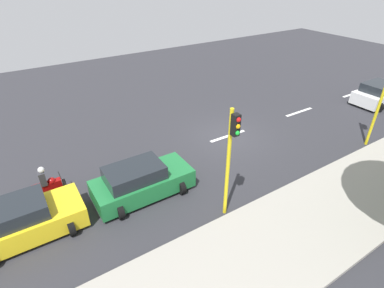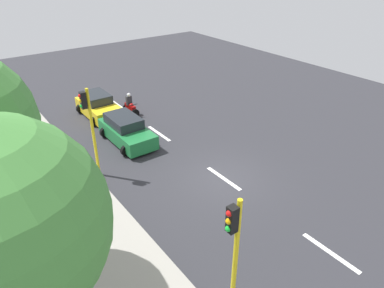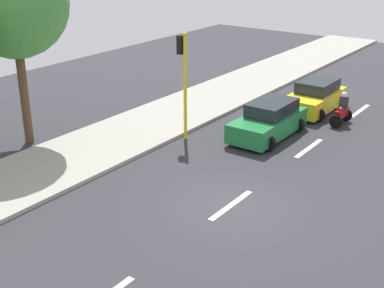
{
  "view_description": "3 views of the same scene",
  "coord_description": "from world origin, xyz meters",
  "px_view_note": "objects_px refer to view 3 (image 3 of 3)",
  "views": [
    {
      "loc": [
        11.52,
        -9.78,
        8.51
      ],
      "look_at": [
        1.44,
        -3.35,
        1.29
      ],
      "focal_mm": 28.22,
      "sensor_mm": 36.0,
      "label": 1
    },
    {
      "loc": [
        9.72,
        10.57,
        9.76
      ],
      "look_at": [
        0.77,
        -1.57,
        1.48
      ],
      "focal_mm": 32.96,
      "sensor_mm": 36.0,
      "label": 2
    },
    {
      "loc": [
        -7.92,
        13.14,
        8.26
      ],
      "look_at": [
        2.35,
        -1.09,
        1.23
      ],
      "focal_mm": 49.91,
      "sensor_mm": 36.0,
      "label": 3
    }
  ],
  "objects_px": {
    "car_yellow_cab": "(315,97)",
    "car_green": "(269,121)",
    "motorcycle": "(342,111)",
    "street_tree_south": "(13,4)",
    "traffic_light_midblock": "(183,71)"
  },
  "relations": [
    {
      "from": "street_tree_south",
      "to": "motorcycle",
      "type": "bearing_deg",
      "value": -135.02
    },
    {
      "from": "motorcycle",
      "to": "car_yellow_cab",
      "type": "bearing_deg",
      "value": -30.88
    },
    {
      "from": "motorcycle",
      "to": "street_tree_south",
      "type": "distance_m",
      "value": 14.72
    },
    {
      "from": "car_yellow_cab",
      "to": "car_green",
      "type": "relative_size",
      "value": 0.93
    },
    {
      "from": "car_green",
      "to": "traffic_light_midblock",
      "type": "bearing_deg",
      "value": 39.11
    },
    {
      "from": "traffic_light_midblock",
      "to": "car_green",
      "type": "bearing_deg",
      "value": -140.89
    },
    {
      "from": "car_green",
      "to": "motorcycle",
      "type": "xyz_separation_m",
      "value": [
        -1.98,
        -3.32,
        -0.07
      ]
    },
    {
      "from": "car_yellow_cab",
      "to": "car_green",
      "type": "distance_m",
      "value": 4.4
    },
    {
      "from": "car_green",
      "to": "traffic_light_midblock",
      "type": "distance_m",
      "value": 4.26
    },
    {
      "from": "car_green",
      "to": "motorcycle",
      "type": "distance_m",
      "value": 3.87
    },
    {
      "from": "car_yellow_cab",
      "to": "motorcycle",
      "type": "height_order",
      "value": "motorcycle"
    },
    {
      "from": "car_yellow_cab",
      "to": "traffic_light_midblock",
      "type": "relative_size",
      "value": 0.85
    },
    {
      "from": "car_green",
      "to": "motorcycle",
      "type": "height_order",
      "value": "motorcycle"
    },
    {
      "from": "motorcycle",
      "to": "traffic_light_midblock",
      "type": "xyz_separation_m",
      "value": [
        4.81,
        5.62,
        2.29
      ]
    },
    {
      "from": "car_yellow_cab",
      "to": "motorcycle",
      "type": "relative_size",
      "value": 2.51
    }
  ]
}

